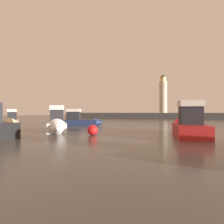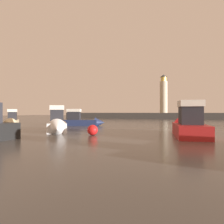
{
  "view_description": "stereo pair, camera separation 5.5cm",
  "coord_description": "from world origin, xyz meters",
  "views": [
    {
      "loc": [
        6.98,
        -1.64,
        2.25
      ],
      "look_at": [
        0.67,
        17.98,
        2.28
      ],
      "focal_mm": 32.59,
      "sensor_mm": 36.0,
      "label": 1
    },
    {
      "loc": [
        7.03,
        -1.62,
        2.25
      ],
      "look_at": [
        0.67,
        17.98,
        2.28
      ],
      "focal_mm": 32.59,
      "sensor_mm": 36.0,
      "label": 2
    }
  ],
  "objects": [
    {
      "name": "ground_plane",
      "position": [
        0.0,
        35.78,
        0.0
      ],
      "size": [
        220.0,
        220.0,
        0.0
      ],
      "primitive_type": "plane",
      "color": "#4C4742"
    },
    {
      "name": "breakwater",
      "position": [
        0.0,
        71.56,
        1.04
      ],
      "size": [
        69.75,
        5.55,
        2.08
      ],
      "primitive_type": "cube",
      "color": "#423F3D",
      "rests_on": "ground_plane"
    },
    {
      "name": "lighthouse",
      "position": [
        2.31,
        71.56,
        8.44
      ],
      "size": [
        2.61,
        2.61,
        13.42
      ],
      "color": "beige",
      "rests_on": "breakwater"
    },
    {
      "name": "motorboat_0",
      "position": [
        7.95,
        19.81,
        1.01
      ],
      "size": [
        3.37,
        8.96,
        3.92
      ],
      "color": "#B21E1E",
      "rests_on": "ground_plane"
    },
    {
      "name": "motorboat_4",
      "position": [
        -18.08,
        24.09,
        0.82
      ],
      "size": [
        5.53,
        6.24,
        3.03
      ],
      "color": "beige",
      "rests_on": "ground_plane"
    },
    {
      "name": "motorboat_5",
      "position": [
        -6.12,
        18.5,
        0.91
      ],
      "size": [
        5.75,
        7.34,
        3.46
      ],
      "color": "white",
      "rests_on": "ground_plane"
    },
    {
      "name": "motorboat_6",
      "position": [
        -8.21,
        29.43,
        0.88
      ],
      "size": [
        7.36,
        3.66,
        3.14
      ],
      "color": "#1E284C",
      "rests_on": "ground_plane"
    },
    {
      "name": "mooring_buoy",
      "position": [
        -0.92,
        16.7,
        0.52
      ],
      "size": [
        1.03,
        1.03,
        1.03
      ],
      "primitive_type": "sphere",
      "color": "red",
      "rests_on": "ground_plane"
    }
  ]
}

